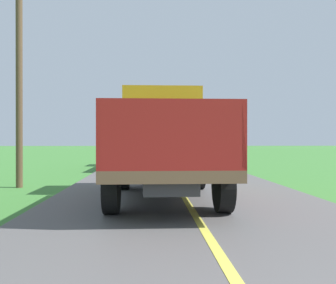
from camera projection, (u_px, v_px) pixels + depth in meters
The scene contains 3 objects.
banana_truck_near at pixel (163, 139), 9.20m from camera, with size 2.38×5.82×2.80m.
banana_truck_far at pixel (149, 140), 19.65m from camera, with size 2.38×5.81×2.80m.
utility_pole_roadside at pixel (19, 49), 11.01m from camera, with size 2.02×0.20×7.89m.
Camera 1 is at (-0.84, 0.21, 1.44)m, focal length 38.47 mm.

